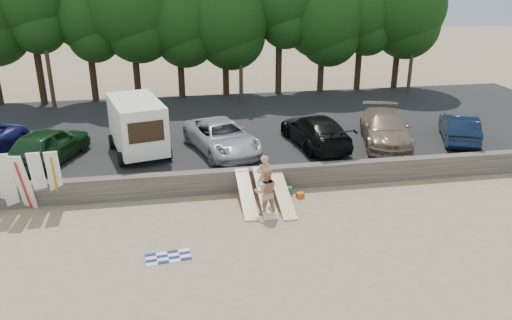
% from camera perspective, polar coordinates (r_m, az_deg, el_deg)
% --- Properties ---
extents(ground, '(120.00, 120.00, 0.00)m').
position_cam_1_polar(ground, '(19.01, -0.71, -7.23)').
color(ground, tan).
rests_on(ground, ground).
extents(seawall, '(44.00, 0.50, 1.00)m').
position_cam_1_polar(seawall, '(21.47, -1.99, -2.29)').
color(seawall, '#6B6356').
rests_on(seawall, ground).
extents(parking_lot, '(44.00, 14.50, 0.70)m').
position_cam_1_polar(parking_lot, '(28.50, -4.09, 3.36)').
color(parking_lot, '#282828').
rests_on(parking_lot, ground).
extents(treeline, '(33.48, 6.30, 9.39)m').
position_cam_1_polar(treeline, '(34.27, -5.78, 16.77)').
color(treeline, '#382616').
rests_on(treeline, parking_lot).
extents(utility_poles, '(25.80, 0.26, 9.00)m').
position_cam_1_polar(utility_poles, '(33.05, -1.79, 14.88)').
color(utility_poles, '#473321').
rests_on(utility_poles, parking_lot).
extents(box_trailer, '(3.11, 4.50, 2.63)m').
position_cam_1_polar(box_trailer, '(24.09, -13.43, 4.01)').
color(box_trailer, white).
rests_on(box_trailer, parking_lot).
extents(car_1, '(3.55, 5.23, 1.65)m').
position_cam_1_polar(car_1, '(24.48, -22.71, 1.60)').
color(car_1, '#133418').
rests_on(car_1, parking_lot).
extents(car_2, '(3.85, 5.78, 1.47)m').
position_cam_1_polar(car_2, '(24.03, -3.92, 2.67)').
color(car_2, '#B0B1B6').
rests_on(car_2, parking_lot).
extents(car_3, '(2.80, 5.52, 1.54)m').
position_cam_1_polar(car_3, '(24.97, 6.76, 3.36)').
color(car_3, black).
rests_on(car_3, parking_lot).
extents(car_4, '(3.54, 5.74, 1.55)m').
position_cam_1_polar(car_4, '(25.96, 14.56, 3.53)').
color(car_4, '#846A54').
rests_on(car_4, parking_lot).
extents(car_5, '(3.11, 4.62, 1.44)m').
position_cam_1_polar(car_5, '(27.49, 22.20, 3.47)').
color(car_5, black).
rests_on(car_5, parking_lot).
extents(surfboard_upright_1, '(0.55, 0.68, 2.55)m').
position_cam_1_polar(surfboard_upright_1, '(21.56, -26.48, -2.29)').
color(surfboard_upright_1, white).
rests_on(surfboard_upright_1, ground).
extents(surfboard_upright_2, '(0.61, 0.89, 2.50)m').
position_cam_1_polar(surfboard_upright_2, '(21.29, -25.07, -2.40)').
color(surfboard_upright_2, white).
rests_on(surfboard_upright_2, ground).
extents(surfboard_upright_3, '(0.55, 0.82, 2.51)m').
position_cam_1_polar(surfboard_upright_3, '(21.36, -23.56, -2.07)').
color(surfboard_upright_3, white).
rests_on(surfboard_upright_3, ground).
extents(surfboard_upright_4, '(0.61, 0.85, 2.51)m').
position_cam_1_polar(surfboard_upright_4, '(21.22, -21.98, -1.98)').
color(surfboard_upright_4, white).
rests_on(surfboard_upright_4, ground).
extents(surfboard_low_0, '(0.56, 2.86, 1.05)m').
position_cam_1_polar(surfboard_low_0, '(20.14, -1.10, -3.85)').
color(surfboard_low_0, '#FFDEA0').
rests_on(surfboard_low_0, ground).
extents(surfboard_low_1, '(0.56, 2.84, 1.11)m').
position_cam_1_polar(surfboard_low_1, '(20.18, 0.99, -3.69)').
color(surfboard_low_1, '#FFDEA0').
rests_on(surfboard_low_1, ground).
extents(surfboard_low_2, '(0.56, 2.91, 0.87)m').
position_cam_1_polar(surfboard_low_2, '(20.27, 3.08, -4.00)').
color(surfboard_low_2, '#FFDEA0').
rests_on(surfboard_low_2, ground).
extents(beachgoer_a, '(0.79, 0.64, 1.88)m').
position_cam_1_polar(beachgoer_a, '(20.67, 0.90, -1.91)').
color(beachgoer_a, tan).
rests_on(beachgoer_a, ground).
extents(beachgoer_b, '(0.98, 0.78, 1.93)m').
position_cam_1_polar(beachgoer_b, '(19.25, 1.14, -3.65)').
color(beachgoer_b, tan).
rests_on(beachgoer_b, ground).
extents(cooler, '(0.44, 0.38, 0.32)m').
position_cam_1_polar(cooler, '(21.34, 3.62, -3.46)').
color(cooler, '#227E47').
rests_on(cooler, ground).
extents(gear_bag, '(0.36, 0.32, 0.22)m').
position_cam_1_polar(gear_bag, '(21.05, 5.08, -4.02)').
color(gear_bag, '#D35718').
rests_on(gear_bag, ground).
extents(beach_towel, '(1.65, 1.65, 0.00)m').
position_cam_1_polar(beach_towel, '(17.21, -10.00, -10.87)').
color(beach_towel, white).
rests_on(beach_towel, ground).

